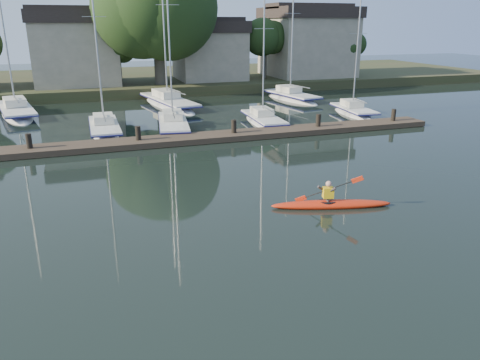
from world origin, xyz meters
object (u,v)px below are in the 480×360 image
object	(u,v)px
sailboat_2	(173,131)
sailboat_4	(353,116)
sailboat_3	(263,126)
sailboat_7	(291,102)
kayak	(331,203)
sailboat_5	(18,118)
sailboat_1	(105,134)
sailboat_6	(169,108)
dock	(188,139)

from	to	relation	value
sailboat_2	sailboat_4	world-z (taller)	sailboat_2
sailboat_3	sailboat_7	distance (m)	11.51
kayak	sailboat_5	world-z (taller)	sailboat_5
sailboat_1	sailboat_6	xyz separation A→B (m)	(6.05, 8.90, -0.03)
sailboat_6	sailboat_5	bearing A→B (deg)	171.33
dock	sailboat_4	size ratio (longest dim) A/B	3.11
kayak	sailboat_4	xyz separation A→B (m)	(11.68, 17.17, -0.37)
sailboat_5	sailboat_6	bearing A→B (deg)	-9.33
sailboat_3	sailboat_1	bearing A→B (deg)	179.32
sailboat_6	kayak	bearing A→B (deg)	-96.65
sailboat_2	sailboat_7	bearing A→B (deg)	42.59
sailboat_7	kayak	bearing A→B (deg)	-120.96
sailboat_5	sailboat_6	size ratio (longest dim) A/B	0.92
sailboat_1	kayak	bearing A→B (deg)	-65.15
sailboat_3	sailboat_6	bearing A→B (deg)	121.49
sailboat_3	sailboat_7	size ratio (longest dim) A/B	0.85
kayak	dock	xyz separation A→B (m)	(-3.03, 12.42, 0.02)
sailboat_2	sailboat_6	distance (m)	9.34
sailboat_3	dock	bearing A→B (deg)	-146.51
sailboat_6	sailboat_4	bearing A→B (deg)	-43.54
kayak	sailboat_7	size ratio (longest dim) A/B	0.36
sailboat_1	sailboat_6	distance (m)	10.76
sailboat_3	sailboat_6	world-z (taller)	sailboat_6
kayak	sailboat_2	bearing A→B (deg)	115.78
sailboat_2	kayak	bearing A→B (deg)	-70.99
dock	sailboat_5	distance (m)	17.10
sailboat_6	sailboat_3	bearing A→B (deg)	-72.24
sailboat_6	sailboat_2	bearing A→B (deg)	-109.13
sailboat_4	sailboat_6	distance (m)	15.96
sailboat_7	sailboat_3	bearing A→B (deg)	-134.48
sailboat_4	sailboat_6	size ratio (longest dim) A/B	0.62
sailboat_1	sailboat_3	size ratio (longest dim) A/B	1.11
sailboat_4	sailboat_5	xyz separation A→B (m)	(-25.67, 8.37, -0.03)
dock	sailboat_6	world-z (taller)	sailboat_6
sailboat_3	sailboat_5	xyz separation A→B (m)	(-17.49, 9.33, -0.03)
kayak	sailboat_3	size ratio (longest dim) A/B	0.42
sailboat_5	sailboat_3	bearing A→B (deg)	-39.10
dock	sailboat_6	size ratio (longest dim) A/B	1.92
dock	sailboat_1	size ratio (longest dim) A/B	2.66
kayak	sailboat_6	xyz separation A→B (m)	(-1.68, 25.90, -0.39)
sailboat_6	sailboat_7	xyz separation A→B (m)	(11.79, -0.27, 0.00)
kayak	dock	world-z (taller)	kayak
kayak	sailboat_5	bearing A→B (deg)	133.95
sailboat_1	sailboat_5	bearing A→B (deg)	126.67
sailboat_3	sailboat_5	world-z (taller)	sailboat_5
kayak	sailboat_2	world-z (taller)	sailboat_2
dock	sailboat_4	xyz separation A→B (m)	(14.70, 4.75, -0.38)
sailboat_1	sailboat_7	bearing A→B (deg)	26.22
sailboat_6	dock	bearing A→B (deg)	-106.05
kayak	sailboat_3	distance (m)	16.58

